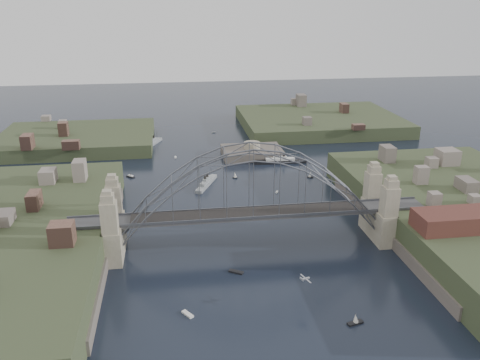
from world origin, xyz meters
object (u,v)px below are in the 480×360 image
Objects in this scene: fort_island at (252,157)px; wharf_shed at (461,220)px; ocean_liner at (280,161)px; naval_cruiser_far at (153,143)px; bridge at (251,197)px; naval_cruiser_near at (206,183)px.

wharf_shed is (32.00, -84.00, 10.34)m from fort_island.
wharf_shed is at bearing -72.56° from ocean_liner.
naval_cruiser_far is at bearing 145.97° from ocean_liner.
fort_island is at bearing 110.85° from wharf_shed.
ocean_liner is at bearing -48.00° from fort_island.
naval_cruiser_near is (-7.28, 41.74, -11.60)m from bridge.
naval_cruiser_far is at bearing 105.30° from bridge.
naval_cruiser_near reaches higher than ocean_liner.
fort_island is 1.59× the size of naval_cruiser_far.
naval_cruiser_far is at bearing 123.24° from wharf_shed.
bridge is 6.06× the size of naval_cruiser_far.
naval_cruiser_far is 54.99m from ocean_liner.
bridge is 3.82× the size of fort_island.
wharf_shed is 1.06× the size of ocean_liner.
naval_cruiser_far is (-68.95, 105.20, -9.25)m from wharf_shed.
naval_cruiser_far is (-24.95, 91.20, -11.58)m from bridge.
naval_cruiser_far is 0.73× the size of ocean_liner.
wharf_shed is 1.44× the size of naval_cruiser_far.
wharf_shed is 126.12m from naval_cruiser_far.
fort_island is at bearing -29.85° from naval_cruiser_far.
naval_cruiser_near is 52.52m from naval_cruiser_far.
fort_island is 42.61m from naval_cruiser_far.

